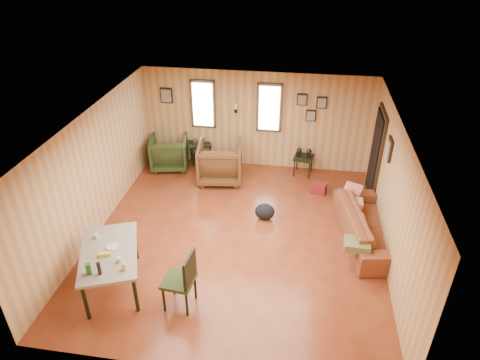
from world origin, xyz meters
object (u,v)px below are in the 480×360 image
object	(u,v)px
sofa	(369,221)
end_table	(200,149)
recliner_green	(169,151)
recliner_brown	(220,160)
dining_table	(109,255)
side_table	(304,156)

from	to	relation	value
sofa	end_table	bearing A→B (deg)	46.18
sofa	recliner_green	xyz separation A→B (m)	(-4.59, 2.21, 0.02)
recliner_brown	end_table	distance (m)	1.05
recliner_green	end_table	world-z (taller)	recliner_green
sofa	recliner_green	distance (m)	5.09
sofa	end_table	world-z (taller)	sofa
recliner_green	sofa	bearing A→B (deg)	143.21
recliner_brown	recliner_green	xyz separation A→B (m)	(-1.36, 0.41, -0.07)
sofa	dining_table	world-z (taller)	dining_table
sofa	recliner_brown	world-z (taller)	recliner_brown
recliner_green	dining_table	size ratio (longest dim) A/B	0.53
recliner_green	dining_table	bearing A→B (deg)	82.94
dining_table	recliner_green	bearing A→B (deg)	72.86
recliner_green	side_table	bearing A→B (deg)	171.74
side_table	recliner_green	bearing A→B (deg)	-177.23
side_table	dining_table	xyz separation A→B (m)	(-3.01, -4.33, 0.19)
recliner_green	end_table	distance (m)	0.79
sofa	dining_table	size ratio (longest dim) A/B	1.31
sofa	recliner_brown	xyz separation A→B (m)	(-3.23, 1.80, 0.09)
recliner_brown	end_table	size ratio (longest dim) A/B	1.54
recliner_brown	side_table	size ratio (longest dim) A/B	1.43
sofa	end_table	xyz separation A→B (m)	(-3.90, 2.59, -0.05)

